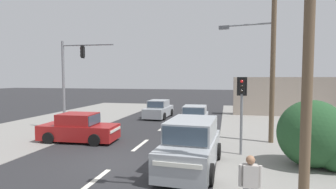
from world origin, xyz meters
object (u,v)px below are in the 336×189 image
(utility_pole_foreground_right, at_px, (303,23))
(sedan_receding_far, at_px, (79,129))
(sedan_kerbside_parked, at_px, (195,118))
(sedan_crossing_left, at_px, (159,110))
(utility_pole_midground_right, at_px, (270,54))
(traffic_signal_mast, at_px, (71,73))
(suv_oncoming_mid, at_px, (191,146))
(pedestrian_at_kerb, at_px, (250,184))
(pedestal_signal_right_kerb, at_px, (242,102))

(utility_pole_foreground_right, distance_m, sedan_receding_far, 12.11)
(utility_pole_foreground_right, xyz_separation_m, sedan_kerbside_parked, (-4.03, 11.06, -4.19))
(sedan_crossing_left, bearing_deg, utility_pole_midground_right, -42.50)
(traffic_signal_mast, height_order, sedan_receding_far, traffic_signal_mast)
(sedan_kerbside_parked, bearing_deg, suv_oncoming_mid, -84.06)
(traffic_signal_mast, relative_size, pedestrian_at_kerb, 3.68)
(sedan_receding_far, bearing_deg, sedan_crossing_left, 77.59)
(sedan_receding_far, xyz_separation_m, pedestrian_at_kerb, (8.57, -6.36, 0.22))
(utility_pole_midground_right, distance_m, sedan_crossing_left, 11.77)
(utility_pole_foreground_right, height_order, sedan_receding_far, utility_pole_foreground_right)
(utility_pole_midground_right, xyz_separation_m, pedestrian_at_kerb, (-1.64, -8.38, -3.89))
(pedestal_signal_right_kerb, relative_size, suv_oncoming_mid, 0.77)
(sedan_kerbside_parked, bearing_deg, pedestal_signal_right_kerb, -64.74)
(pedestrian_at_kerb, bearing_deg, sedan_crossing_left, 112.28)
(sedan_kerbside_parked, xyz_separation_m, sedan_crossing_left, (-3.71, 4.12, 0.00))
(suv_oncoming_mid, xyz_separation_m, sedan_crossing_left, (-4.57, 12.38, -0.18))
(utility_pole_foreground_right, height_order, suv_oncoming_mid, utility_pole_foreground_right)
(utility_pole_midground_right, height_order, suv_oncoming_mid, utility_pole_midground_right)
(utility_pole_midground_right, height_order, pedestrian_at_kerb, utility_pole_midground_right)
(utility_pole_foreground_right, xyz_separation_m, utility_pole_midground_right, (0.39, 7.74, -0.08))
(suv_oncoming_mid, distance_m, sedan_crossing_left, 13.20)
(traffic_signal_mast, bearing_deg, utility_pole_midground_right, -3.82)
(sedan_crossing_left, bearing_deg, traffic_signal_mast, -123.53)
(utility_pole_foreground_right, xyz_separation_m, traffic_signal_mast, (-12.12, 8.57, -1.06))
(pedestrian_at_kerb, bearing_deg, suv_oncoming_mid, 119.13)
(suv_oncoming_mid, distance_m, pedestrian_at_kerb, 3.95)
(suv_oncoming_mid, bearing_deg, sedan_receding_far, 156.36)
(sedan_kerbside_parked, distance_m, suv_oncoming_mid, 8.31)
(pedestal_signal_right_kerb, bearing_deg, utility_pole_midground_right, 60.02)
(utility_pole_midground_right, distance_m, pedestal_signal_right_kerb, 3.95)
(pedestrian_at_kerb, bearing_deg, utility_pole_midground_right, 78.91)
(suv_oncoming_mid, relative_size, pedestrian_at_kerb, 2.84)
(utility_pole_midground_right, distance_m, sedan_kerbside_parked, 6.90)
(traffic_signal_mast, bearing_deg, utility_pole_foreground_right, -35.28)
(sedan_receding_far, bearing_deg, utility_pole_foreground_right, -30.19)
(utility_pole_foreground_right, xyz_separation_m, sedan_crossing_left, (-7.73, 15.19, -4.19))
(sedan_crossing_left, bearing_deg, suv_oncoming_mid, -69.76)
(utility_pole_midground_right, distance_m, sedan_receding_far, 11.19)
(pedestal_signal_right_kerb, distance_m, sedan_receding_far, 8.84)
(pedestal_signal_right_kerb, distance_m, suv_oncoming_mid, 3.35)
(utility_pole_midground_right, height_order, sedan_receding_far, utility_pole_midground_right)
(utility_pole_foreground_right, distance_m, sedan_crossing_left, 17.55)
(sedan_receding_far, bearing_deg, traffic_signal_mast, 128.79)
(pedestrian_at_kerb, bearing_deg, sedan_receding_far, 143.43)
(traffic_signal_mast, distance_m, pedestrian_at_kerb, 14.55)
(utility_pole_midground_right, height_order, traffic_signal_mast, utility_pole_midground_right)
(sedan_receding_far, bearing_deg, sedan_kerbside_parked, 42.75)
(pedestrian_at_kerb, bearing_deg, sedan_kerbside_parked, 103.36)
(suv_oncoming_mid, bearing_deg, pedestrian_at_kerb, -60.87)
(suv_oncoming_mid, bearing_deg, pedestal_signal_right_kerb, 47.98)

